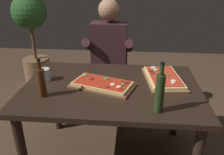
# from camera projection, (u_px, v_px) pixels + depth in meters

# --- Properties ---
(dining_table) EXTENTS (1.40, 0.96, 0.74)m
(dining_table) POSITION_uv_depth(u_px,v_px,m) (111.00, 96.00, 1.89)
(dining_table) COLOR black
(dining_table) RESTS_ON ground_plane
(pizza_rectangular_front) EXTENTS (0.55, 0.40, 0.05)m
(pizza_rectangular_front) POSITION_uv_depth(u_px,v_px,m) (102.00, 84.00, 1.83)
(pizza_rectangular_front) COLOR brown
(pizza_rectangular_front) RESTS_ON dining_table
(pizza_rectangular_left) EXTENTS (0.35, 0.52, 0.05)m
(pizza_rectangular_left) POSITION_uv_depth(u_px,v_px,m) (163.00, 78.00, 1.94)
(pizza_rectangular_left) COLOR brown
(pizza_rectangular_left) RESTS_ON dining_table
(wine_bottle_dark) EXTENTS (0.06, 0.06, 0.34)m
(wine_bottle_dark) POSITION_uv_depth(u_px,v_px,m) (160.00, 92.00, 1.46)
(wine_bottle_dark) COLOR #233819
(wine_bottle_dark) RESTS_ON dining_table
(oil_bottle_amber) EXTENTS (0.06, 0.06, 0.29)m
(oil_bottle_amber) POSITION_uv_depth(u_px,v_px,m) (41.00, 82.00, 1.66)
(oil_bottle_amber) COLOR #47230F
(oil_bottle_amber) RESTS_ON dining_table
(tumbler_near_camera) EXTENTS (0.08, 0.08, 0.10)m
(tumbler_near_camera) POSITION_uv_depth(u_px,v_px,m) (45.00, 75.00, 1.94)
(tumbler_near_camera) COLOR silver
(tumbler_near_camera) RESTS_ON dining_table
(diner_chair) EXTENTS (0.44, 0.44, 0.87)m
(diner_chair) POSITION_uv_depth(u_px,v_px,m) (110.00, 73.00, 2.74)
(diner_chair) COLOR black
(diner_chair) RESTS_ON ground_plane
(seated_diner) EXTENTS (0.53, 0.41, 1.33)m
(seated_diner) POSITION_uv_depth(u_px,v_px,m) (109.00, 55.00, 2.53)
(seated_diner) COLOR #23232D
(seated_diner) RESTS_ON ground_plane
(potted_plant_corner) EXTENTS (0.48, 0.48, 1.32)m
(potted_plant_corner) POSITION_uv_depth(u_px,v_px,m) (32.00, 33.00, 3.33)
(potted_plant_corner) COLOR #846042
(potted_plant_corner) RESTS_ON ground_plane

